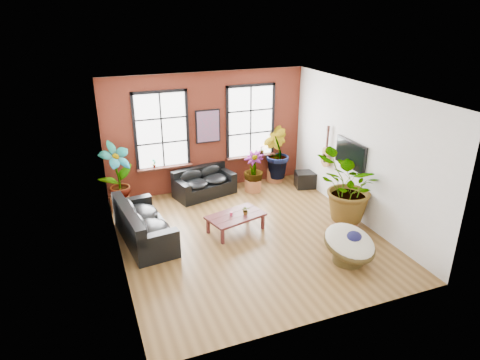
{
  "coord_description": "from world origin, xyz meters",
  "views": [
    {
      "loc": [
        -3.49,
        -8.42,
        5.23
      ],
      "look_at": [
        0.0,
        0.6,
        1.25
      ],
      "focal_mm": 32.0,
      "sensor_mm": 36.0,
      "label": 1
    }
  ],
  "objects_px": {
    "sofa_back": "(204,183)",
    "papasan_chair": "(350,244)",
    "coffee_table": "(236,217)",
    "sofa_left": "(142,225)"
  },
  "relations": [
    {
      "from": "sofa_back",
      "to": "coffee_table",
      "type": "relative_size",
      "value": 1.24
    },
    {
      "from": "sofa_back",
      "to": "sofa_left",
      "type": "relative_size",
      "value": 0.8
    },
    {
      "from": "sofa_left",
      "to": "coffee_table",
      "type": "xyz_separation_m",
      "value": [
        2.23,
        -0.36,
        -0.02
      ]
    },
    {
      "from": "sofa_back",
      "to": "papasan_chair",
      "type": "relative_size",
      "value": 1.25
    },
    {
      "from": "sofa_left",
      "to": "coffee_table",
      "type": "relative_size",
      "value": 1.55
    },
    {
      "from": "coffee_table",
      "to": "papasan_chair",
      "type": "bearing_deg",
      "value": -65.67
    },
    {
      "from": "sofa_back",
      "to": "coffee_table",
      "type": "xyz_separation_m",
      "value": [
        0.1,
        -2.42,
        0.03
      ]
    },
    {
      "from": "sofa_back",
      "to": "papasan_chair",
      "type": "bearing_deg",
      "value": -81.98
    },
    {
      "from": "sofa_left",
      "to": "papasan_chair",
      "type": "bearing_deg",
      "value": -128.97
    },
    {
      "from": "sofa_left",
      "to": "papasan_chair",
      "type": "height_order",
      "value": "sofa_left"
    }
  ]
}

